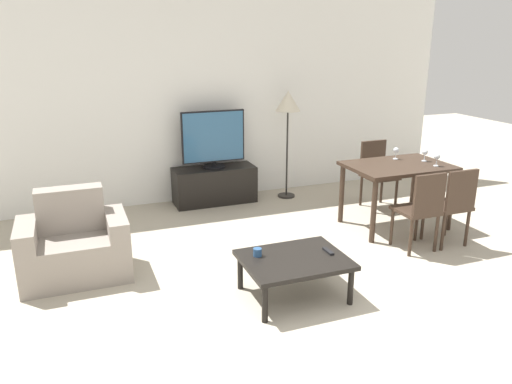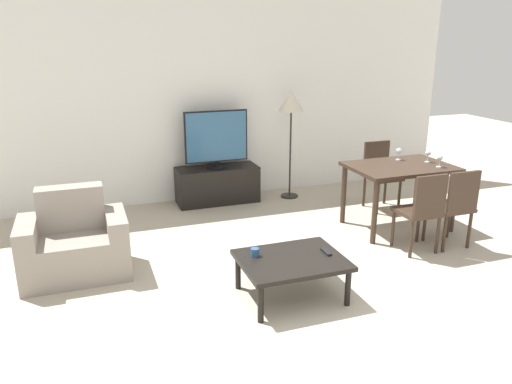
% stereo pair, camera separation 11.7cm
% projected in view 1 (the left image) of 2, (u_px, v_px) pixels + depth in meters
% --- Properties ---
extents(ground_plane, '(18.00, 18.00, 0.00)m').
position_uv_depth(ground_plane, '(353.00, 354.00, 3.59)').
color(ground_plane, '#B2A893').
extents(wall_back, '(7.28, 0.06, 2.70)m').
position_uv_depth(wall_back, '(203.00, 101.00, 6.69)').
color(wall_back, white).
rests_on(wall_back, ground_plane).
extents(armchair, '(0.97, 0.63, 0.83)m').
position_uv_depth(armchair, '(75.00, 247.00, 4.67)').
color(armchair, gray).
rests_on(armchair, ground_plane).
extents(tv_stand, '(1.10, 0.43, 0.49)m').
position_uv_depth(tv_stand, '(214.00, 185.00, 6.78)').
color(tv_stand, black).
rests_on(tv_stand, ground_plane).
extents(tv, '(0.85, 0.30, 0.76)m').
position_uv_depth(tv, '(213.00, 139.00, 6.59)').
color(tv, black).
rests_on(tv, tv_stand).
extents(coffee_table, '(0.89, 0.70, 0.37)m').
position_uv_depth(coffee_table, '(294.00, 262.00, 4.29)').
color(coffee_table, black).
rests_on(coffee_table, ground_plane).
extents(dining_table, '(1.17, 0.80, 0.76)m').
position_uv_depth(dining_table, '(397.00, 173.00, 5.82)').
color(dining_table, '#38281E').
rests_on(dining_table, ground_plane).
extents(dining_chair_near, '(0.40, 0.40, 0.87)m').
position_uv_depth(dining_chair_near, '(421.00, 207.00, 5.17)').
color(dining_chair_near, '#38281E').
rests_on(dining_chair_near, ground_plane).
extents(dining_chair_far, '(0.40, 0.40, 0.87)m').
position_uv_depth(dining_chair_far, '(377.00, 171.00, 6.57)').
color(dining_chair_far, '#38281E').
rests_on(dining_chair_far, ground_plane).
extents(dining_chair_near_right, '(0.40, 0.40, 0.87)m').
position_uv_depth(dining_chair_near_right, '(453.00, 203.00, 5.31)').
color(dining_chair_near_right, '#38281E').
rests_on(dining_chair_near_right, ground_plane).
extents(floor_lamp, '(0.34, 0.34, 1.49)m').
position_uv_depth(floor_lamp, '(288.00, 106.00, 6.72)').
color(floor_lamp, black).
rests_on(floor_lamp, ground_plane).
extents(remote_primary, '(0.04, 0.15, 0.02)m').
position_uv_depth(remote_primary, '(328.00, 251.00, 4.39)').
color(remote_primary, black).
rests_on(remote_primary, coffee_table).
extents(cup_white_near, '(0.07, 0.07, 0.07)m').
position_uv_depth(cup_white_near, '(257.00, 252.00, 4.31)').
color(cup_white_near, navy).
rests_on(cup_white_near, coffee_table).
extents(wine_glass_left, '(0.07, 0.07, 0.15)m').
position_uv_depth(wine_glass_left, '(437.00, 157.00, 5.68)').
color(wine_glass_left, silver).
rests_on(wine_glass_left, dining_table).
extents(wine_glass_center, '(0.07, 0.07, 0.15)m').
position_uv_depth(wine_glass_center, '(396.00, 151.00, 6.00)').
color(wine_glass_center, silver).
rests_on(wine_glass_center, dining_table).
extents(wine_glass_right, '(0.07, 0.07, 0.15)m').
position_uv_depth(wine_glass_right, '(425.00, 153.00, 5.90)').
color(wine_glass_right, silver).
rests_on(wine_glass_right, dining_table).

